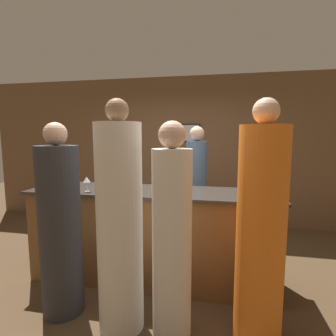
{
  "coord_description": "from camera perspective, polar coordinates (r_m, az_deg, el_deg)",
  "views": [
    {
      "loc": [
        0.77,
        -2.85,
        1.69
      ],
      "look_at": [
        0.18,
        0.1,
        1.32
      ],
      "focal_mm": 28.0,
      "sensor_mm": 36.0,
      "label": 1
    }
  ],
  "objects": [
    {
      "name": "bartender",
      "position": [
        3.8,
        6.15,
        -5.61
      ],
      "size": [
        0.29,
        0.29,
        1.83
      ],
      "rotation": [
        0.0,
        0.0,
        3.14
      ],
      "color": "#4C6B93",
      "rests_on": "ground_plane"
    },
    {
      "name": "wine_bottle_2",
      "position": [
        2.94,
        1.57,
        -2.79
      ],
      "size": [
        0.08,
        0.08,
        0.31
      ],
      "color": "black",
      "rests_on": "bar_counter"
    },
    {
      "name": "guest_0",
      "position": [
        2.72,
        -22.42,
        -11.9
      ],
      "size": [
        0.38,
        0.38,
        1.82
      ],
      "color": "#2D2D33",
      "rests_on": "ground_plane"
    },
    {
      "name": "wine_glass_5",
      "position": [
        3.11,
        -13.98,
        -2.13
      ],
      "size": [
        0.08,
        0.08,
        0.18
      ],
      "color": "silver",
      "rests_on": "bar_counter"
    },
    {
      "name": "wine_glass_1",
      "position": [
        2.79,
        -0.22,
        -3.17
      ],
      "size": [
        0.08,
        0.08,
        0.16
      ],
      "color": "silver",
      "rests_on": "bar_counter"
    },
    {
      "name": "wine_glass_2",
      "position": [
        2.91,
        -6.63,
        -2.83
      ],
      "size": [
        0.07,
        0.07,
        0.16
      ],
      "color": "silver",
      "rests_on": "bar_counter"
    },
    {
      "name": "ground_plane",
      "position": [
        3.41,
        -3.53,
        -22.81
      ],
      "size": [
        14.0,
        14.0,
        0.0
      ],
      "primitive_type": "plane",
      "color": "#4C3823"
    },
    {
      "name": "guest_1",
      "position": [
        2.28,
        19.52,
        -13.26
      ],
      "size": [
        0.39,
        0.39,
        1.98
      ],
      "color": "orange",
      "rests_on": "ground_plane"
    },
    {
      "name": "guest_3",
      "position": [
        2.25,
        0.86,
        -15.0
      ],
      "size": [
        0.33,
        0.33,
        1.81
      ],
      "color": "silver",
      "rests_on": "ground_plane"
    },
    {
      "name": "wine_glass_4",
      "position": [
        2.79,
        -10.58,
        -3.36
      ],
      "size": [
        0.08,
        0.08,
        0.16
      ],
      "color": "silver",
      "rests_on": "bar_counter"
    },
    {
      "name": "wine_bottle_1",
      "position": [
        3.12,
        20.02,
        -2.61
      ],
      "size": [
        0.08,
        0.08,
        0.31
      ],
      "color": "black",
      "rests_on": "bar_counter"
    },
    {
      "name": "wine_glass_3",
      "position": [
        3.05,
        -17.29,
        -2.5
      ],
      "size": [
        0.08,
        0.08,
        0.17
      ],
      "color": "silver",
      "rests_on": "bar_counter"
    },
    {
      "name": "guest_2",
      "position": [
        2.33,
        -10.46,
        -12.26
      ],
      "size": [
        0.39,
        0.39,
        2.0
      ],
      "color": "silver",
      "rests_on": "ground_plane"
    },
    {
      "name": "wine_glass_0",
      "position": [
        2.86,
        -12.1,
        -3.15
      ],
      "size": [
        0.08,
        0.08,
        0.17
      ],
      "color": "silver",
      "rests_on": "bar_counter"
    },
    {
      "name": "bar_counter",
      "position": [
        3.17,
        -3.61,
        -14.34
      ],
      "size": [
        2.83,
        0.72,
        1.07
      ],
      "color": "brown",
      "rests_on": "ground_plane"
    },
    {
      "name": "back_wall",
      "position": [
        5.08,
        2.58,
        3.71
      ],
      "size": [
        8.0,
        0.08,
        2.8
      ],
      "color": "brown",
      "rests_on": "ground_plane"
    },
    {
      "name": "wine_glass_6",
      "position": [
        3.02,
        -12.97,
        -2.61
      ],
      "size": [
        0.08,
        0.08,
        0.16
      ],
      "color": "silver",
      "rests_on": "bar_counter"
    },
    {
      "name": "wine_bottle_0",
      "position": [
        2.81,
        15.72,
        -3.68
      ],
      "size": [
        0.07,
        0.07,
        0.29
      ],
      "color": "#19381E",
      "rests_on": "bar_counter"
    }
  ]
}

